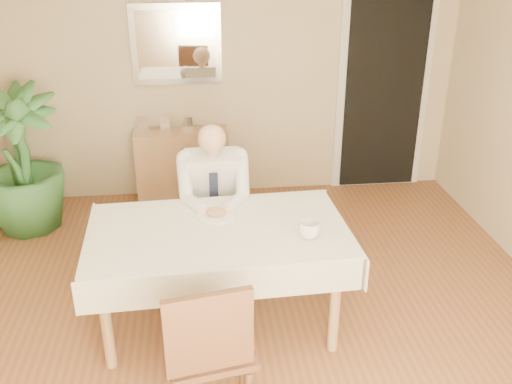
{
  "coord_description": "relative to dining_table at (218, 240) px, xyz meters",
  "views": [
    {
      "loc": [
        -0.38,
        -3.08,
        2.54
      ],
      "look_at": [
        0.0,
        0.35,
        0.95
      ],
      "focal_mm": 40.0,
      "sensor_mm": 36.0,
      "label": 1
    }
  ],
  "objects": [
    {
      "name": "room",
      "position": [
        0.27,
        -0.23,
        0.63
      ],
      "size": [
        5.0,
        5.02,
        2.6
      ],
      "color": "brown",
      "rests_on": "ground"
    },
    {
      "name": "doorway",
      "position": [
        1.82,
        2.24,
        0.33
      ],
      "size": [
        0.96,
        0.07,
        2.1
      ],
      "color": "silver",
      "rests_on": "ground"
    },
    {
      "name": "mirror",
      "position": [
        -0.26,
        2.24,
        0.88
      ],
      "size": [
        0.86,
        0.04,
        0.76
      ],
      "color": "silver",
      "rests_on": "room"
    },
    {
      "name": "dining_table",
      "position": [
        0.0,
        0.0,
        0.0
      ],
      "size": [
        1.76,
        1.09,
        0.75
      ],
      "rotation": [
        0.0,
        0.0,
        0.04
      ],
      "color": "#A2774D",
      "rests_on": "ground"
    },
    {
      "name": "chair_far",
      "position": [
        0.0,
        0.88,
        -0.17
      ],
      "size": [
        0.43,
        0.43,
        0.89
      ],
      "rotation": [
        0.0,
        0.0,
        -0.03
      ],
      "color": "#3E2215",
      "rests_on": "ground"
    },
    {
      "name": "chair_near",
      "position": [
        -0.1,
        -0.92,
        -0.13
      ],
      "size": [
        0.53,
        0.53,
        0.96
      ],
      "rotation": [
        0.0,
        0.0,
        0.18
      ],
      "color": "#3E2215",
      "rests_on": "ground"
    },
    {
      "name": "seated_man",
      "position": [
        0.0,
        0.59,
        0.02
      ],
      "size": [
        0.48,
        0.72,
        1.24
      ],
      "color": "silver",
      "rests_on": "ground"
    },
    {
      "name": "plate",
      "position": [
        -0.0,
        0.18,
        0.09
      ],
      "size": [
        0.26,
        0.26,
        0.02
      ],
      "primitive_type": "cylinder",
      "color": "white",
      "rests_on": "dining_table"
    },
    {
      "name": "food",
      "position": [
        -0.0,
        0.18,
        0.11
      ],
      "size": [
        0.14,
        0.14,
        0.06
      ],
      "primitive_type": "ellipsoid",
      "color": "olive",
      "rests_on": "dining_table"
    },
    {
      "name": "knife",
      "position": [
        0.04,
        0.12,
        0.11
      ],
      "size": [
        0.01,
        0.13,
        0.01
      ],
      "primitive_type": "cylinder",
      "rotation": [
        1.57,
        0.0,
        0.0
      ],
      "color": "silver",
      "rests_on": "dining_table"
    },
    {
      "name": "fork",
      "position": [
        -0.04,
        0.12,
        0.11
      ],
      "size": [
        0.01,
        0.13,
        0.01
      ],
      "primitive_type": "cylinder",
      "rotation": [
        1.57,
        0.0,
        0.0
      ],
      "color": "silver",
      "rests_on": "dining_table"
    },
    {
      "name": "coffee_mug",
      "position": [
        0.57,
        -0.18,
        0.14
      ],
      "size": [
        0.16,
        0.16,
        0.11
      ],
      "primitive_type": "imported",
      "rotation": [
        0.0,
        0.0,
        -0.22
      ],
      "color": "white",
      "rests_on": "dining_table"
    },
    {
      "name": "sideboard",
      "position": [
        -0.26,
        2.09,
        -0.3
      ],
      "size": [
        0.93,
        0.35,
        0.74
      ],
      "primitive_type": "cube",
      "rotation": [
        0.0,
        0.0,
        0.04
      ],
      "color": "#A2774D",
      "rests_on": "ground"
    },
    {
      "name": "photo_frame_left",
      "position": [
        -0.64,
        2.17,
        0.14
      ],
      "size": [
        0.1,
        0.02,
        0.14
      ],
      "primitive_type": "cube",
      "color": "silver",
      "rests_on": "sideboard"
    },
    {
      "name": "photo_frame_center",
      "position": [
        -0.42,
        2.15,
        0.14
      ],
      "size": [
        0.1,
        0.02,
        0.14
      ],
      "primitive_type": "cube",
      "color": "silver",
      "rests_on": "sideboard"
    },
    {
      "name": "photo_frame_right",
      "position": [
        -0.19,
        2.1,
        0.14
      ],
      "size": [
        0.1,
        0.02,
        0.14
      ],
      "primitive_type": "cube",
      "color": "silver",
      "rests_on": "sideboard"
    },
    {
      "name": "potted_palm",
      "position": [
        -1.68,
        1.64,
        -0.0
      ],
      "size": [
        0.76,
        0.76,
        1.33
      ],
      "primitive_type": "imported",
      "rotation": [
        0.0,
        0.0,
        0.02
      ],
      "color": "#2C5E2A",
      "rests_on": "ground"
    }
  ]
}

